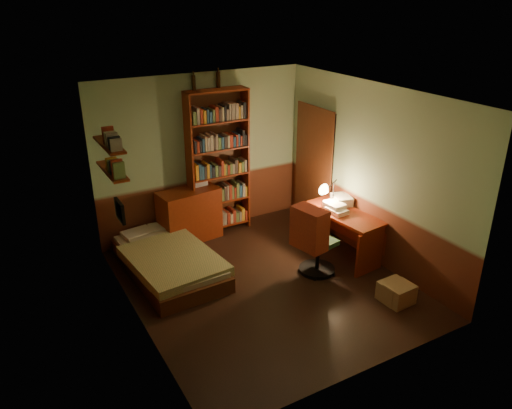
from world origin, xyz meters
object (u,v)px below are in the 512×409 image
bed (168,253)px  mini_stereo (199,182)px  cardboard_box_b (394,291)px  bookshelf (218,163)px  desk_lamp (334,184)px  dresser (189,215)px  office_chair (318,241)px  cardboard_box_a (399,294)px  desk (342,233)px

bed → mini_stereo: size_ratio=8.63×
cardboard_box_b → bed: bearing=137.3°
bookshelf → desk_lamp: bearing=-45.1°
dresser → office_chair: office_chair is taller
bed → office_chair: size_ratio=2.01×
office_chair → cardboard_box_a: bearing=-80.2°
desk_lamp → desk: bearing=-81.7°
desk → cardboard_box_b: desk is taller
bookshelf → desk: bearing=-52.2°
dresser → desk: size_ratio=0.73×
bed → bookshelf: (1.24, 0.88, 0.89)m
mini_stereo → office_chair: bearing=-69.4°
dresser → office_chair: 2.20m
bookshelf → desk_lamp: bookshelf is taller
dresser → mini_stereo: (0.24, 0.12, 0.48)m
bookshelf → cardboard_box_b: (1.06, -3.00, -1.05)m
bed → desk_lamp: (2.52, -0.48, 0.74)m
dresser → desk_lamp: desk_lamp is taller
bed → office_chair: 2.14m
bookshelf → cardboard_box_b: bearing=-68.9°
desk_lamp → mini_stereo: bearing=155.9°
office_chair → dresser: bearing=111.3°
cardboard_box_a → cardboard_box_b: cardboard_box_a is taller
bookshelf → cardboard_box_b: bookshelf is taller
dresser → cardboard_box_b: 3.36m
mini_stereo → desk_lamp: size_ratio=0.34×
bed → mini_stereo: 1.43m
mini_stereo → desk: 2.40m
office_chair → desk_lamp: bearing=28.9°
dresser → mini_stereo: mini_stereo is taller
bed → dresser: bearing=47.6°
desk_lamp → cardboard_box_a: (-0.21, -1.74, -0.90)m
bed → cardboard_box_a: size_ratio=5.51×
desk_lamp → bed: bearing=-173.9°
desk → bed: bearing=155.6°
bed → cardboard_box_a: bearing=-46.4°
dresser → bookshelf: (0.57, 0.08, 0.75)m
cardboard_box_b → mini_stereo: bearing=114.5°
bookshelf → desk: size_ratio=1.81×
office_chair → desk: bearing=9.9°
desk → cardboard_box_b: bearing=-103.7°
office_chair → bed: bearing=139.0°
bed → desk: 2.60m
desk → cardboard_box_a: (-0.16, -1.41, -0.22)m
bookshelf → office_chair: (0.61, -1.93, -0.69)m
bed → cardboard_box_b: (2.30, -2.12, -0.16)m
bed → dresser: size_ratio=2.04×
bookshelf → office_chair: size_ratio=2.42×
desk_lamp → office_chair: size_ratio=0.69×
cardboard_box_b → desk: bearing=82.6°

